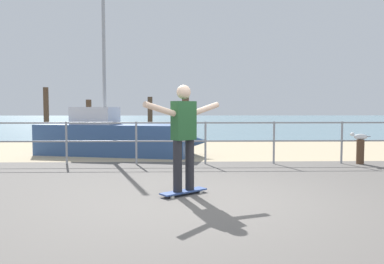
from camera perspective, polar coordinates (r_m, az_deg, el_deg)
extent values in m
cube|color=#605B56|center=(4.78, 3.13, -13.18)|extent=(24.00, 10.00, 0.04)
cube|color=tan|center=(12.64, 0.18, -2.62)|extent=(24.00, 6.00, 0.04)
cube|color=slate|center=(40.59, -1.00, 1.72)|extent=(72.00, 50.00, 0.04)
cylinder|color=gray|center=(9.61, -18.22, -1.65)|extent=(0.05, 0.05, 1.05)
cylinder|color=gray|center=(9.27, -8.31, -1.69)|extent=(0.05, 0.05, 1.05)
cylinder|color=gray|center=(9.22, 2.02, -1.69)|extent=(0.05, 0.05, 1.05)
cylinder|color=gray|center=(9.47, 12.13, -1.62)|extent=(0.05, 0.05, 1.05)
cylinder|color=gray|center=(9.99, 21.44, -1.52)|extent=(0.05, 0.05, 1.05)
cylinder|color=gray|center=(9.17, -3.17, 1.38)|extent=(11.65, 0.04, 0.04)
cylinder|color=gray|center=(9.20, -3.16, -1.37)|extent=(11.65, 0.04, 0.04)
cube|color=#335184|center=(11.30, -11.45, -1.15)|extent=(4.60, 2.37, 0.90)
cone|color=#335184|center=(10.64, -0.48, -1.37)|extent=(1.25, 1.00, 0.77)
cylinder|color=#9EA0A5|center=(11.47, -13.01, 10.73)|extent=(0.10, 0.10, 3.83)
cube|color=silver|center=(11.52, -14.24, 2.39)|extent=(1.37, 1.15, 0.50)
cube|color=#334C8C|center=(6.06, -1.24, -8.86)|extent=(0.75, 0.65, 0.02)
cylinder|color=silver|center=(6.30, 0.34, -8.76)|extent=(0.07, 0.06, 0.06)
cylinder|color=silver|center=(6.18, 1.30, -9.00)|extent=(0.07, 0.06, 0.06)
cylinder|color=silver|center=(5.96, -3.87, -9.47)|extent=(0.07, 0.06, 0.06)
cylinder|color=silver|center=(5.84, -2.94, -9.76)|extent=(0.07, 0.06, 0.06)
cylinder|color=#26262B|center=(6.05, -0.35, -4.89)|extent=(0.14, 0.14, 0.80)
cylinder|color=#26262B|center=(5.91, -2.16, -5.11)|extent=(0.14, 0.14, 0.80)
cube|color=#26592D|center=(5.91, -1.25, 1.72)|extent=(0.41, 0.38, 0.60)
sphere|color=beige|center=(5.92, -1.26, 5.98)|extent=(0.22, 0.22, 0.22)
cylinder|color=beige|center=(6.20, 2.00, 3.46)|extent=(0.49, 0.41, 0.23)
cylinder|color=beige|center=(5.65, -4.82, 3.43)|extent=(0.49, 0.41, 0.23)
cylinder|color=#513826|center=(10.11, 23.81, -2.78)|extent=(0.18, 0.18, 0.61)
ellipsoid|color=white|center=(10.07, 23.86, -0.66)|extent=(0.34, 0.19, 0.14)
sphere|color=white|center=(10.02, 22.83, -0.31)|extent=(0.09, 0.09, 0.09)
cone|color=gold|center=(10.00, 22.56, -0.31)|extent=(0.05, 0.03, 0.02)
cube|color=slate|center=(10.12, 24.73, -0.60)|extent=(0.13, 0.10, 0.02)
cylinder|color=#513826|center=(20.23, -20.93, 2.88)|extent=(0.26, 0.26, 2.38)
cylinder|color=#513826|center=(18.78, -15.13, 2.00)|extent=(0.26, 0.26, 1.76)
cylinder|color=#513826|center=(25.65, -6.28, 2.90)|extent=(0.33, 0.33, 2.10)
cylinder|color=#513826|center=(18.21, -0.98, 2.51)|extent=(0.34, 0.34, 2.03)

